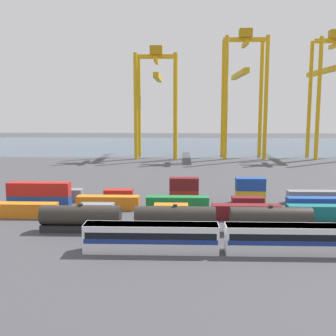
# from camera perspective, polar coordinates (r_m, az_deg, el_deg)

# --- Properties ---
(ground_plane) EXTENTS (420.00, 420.00, 0.00)m
(ground_plane) POSITION_cam_1_polar(r_m,az_deg,el_deg) (116.45, 5.46, -1.46)
(ground_plane) COLOR #424247
(harbour_water) EXTENTS (400.00, 110.00, 0.01)m
(harbour_water) POSITION_cam_1_polar(r_m,az_deg,el_deg) (218.78, 3.83, 3.11)
(harbour_water) COLOR #384C60
(harbour_water) RESTS_ON ground_plane
(passenger_train) EXTENTS (56.94, 3.14, 3.90)m
(passenger_train) POSITION_cam_1_polar(r_m,az_deg,el_deg) (59.47, 16.80, -9.15)
(passenger_train) COLOR silver
(passenger_train) RESTS_ON ground_plane
(freight_tank_row) EXTENTS (42.76, 3.06, 4.52)m
(freight_tank_row) POSITION_cam_1_polar(r_m,az_deg,el_deg) (66.28, 0.97, -6.98)
(freight_tank_row) COLOR #232326
(freight_tank_row) RESTS_ON ground_plane
(shipping_container_0) EXTENTS (12.10, 2.44, 2.60)m
(shipping_container_0) POSITION_cam_1_polar(r_m,az_deg,el_deg) (79.74, -19.13, -5.46)
(shipping_container_0) COLOR orange
(shipping_container_0) RESTS_ON ground_plane
(shipping_container_1) EXTENTS (6.04, 2.44, 2.60)m
(shipping_container_1) POSITION_cam_1_polar(r_m,az_deg,el_deg) (76.01, -9.69, -5.78)
(shipping_container_1) COLOR slate
(shipping_container_1) RESTS_ON ground_plane
(shipping_container_2) EXTENTS (6.04, 2.44, 2.60)m
(shipping_container_2) POSITION_cam_1_polar(r_m,az_deg,el_deg) (74.50, 0.43, -5.95)
(shipping_container_2) COLOR orange
(shipping_container_2) RESTS_ON ground_plane
(shipping_container_3) EXTENTS (12.10, 2.44, 2.60)m
(shipping_container_3) POSITION_cam_1_polar(r_m,az_deg,el_deg) (75.34, 10.64, -5.93)
(shipping_container_3) COLOR maroon
(shipping_container_3) RESTS_ON ground_plane
(shipping_container_4) EXTENTS (12.10, 2.44, 2.60)m
(shipping_container_4) POSITION_cam_1_polar(r_m,az_deg,el_deg) (78.46, 20.33, -5.74)
(shipping_container_4) COLOR #146066
(shipping_container_4) RESTS_ON ground_plane
(shipping_container_8) EXTENTS (12.10, 2.44, 2.60)m
(shipping_container_8) POSITION_cam_1_polar(r_m,az_deg,el_deg) (85.48, -17.19, -4.47)
(shipping_container_8) COLOR #1C4299
(shipping_container_8) RESTS_ON ground_plane
(shipping_container_9) EXTENTS (12.10, 2.44, 2.60)m
(shipping_container_9) POSITION_cam_1_polar(r_m,az_deg,el_deg) (84.96, -17.27, -2.75)
(shipping_container_9) COLOR #AD211C
(shipping_container_9) RESTS_ON shipping_container_8
(shipping_container_10) EXTENTS (12.10, 2.44, 2.60)m
(shipping_container_10) POSITION_cam_1_polar(r_m,az_deg,el_deg) (82.07, -8.21, -4.70)
(shipping_container_10) COLOR orange
(shipping_container_10) RESTS_ON ground_plane
(shipping_container_11) EXTENTS (12.10, 2.44, 2.60)m
(shipping_container_11) POSITION_cam_1_polar(r_m,az_deg,el_deg) (80.81, 1.31, -4.82)
(shipping_container_11) COLOR #197538
(shipping_container_11) RESTS_ON ground_plane
(shipping_container_12) EXTENTS (6.04, 2.44, 2.60)m
(shipping_container_12) POSITION_cam_1_polar(r_m,az_deg,el_deg) (81.79, 10.86, -4.81)
(shipping_container_12) COLOR maroon
(shipping_container_12) RESTS_ON ground_plane
(shipping_container_13) EXTENTS (12.10, 2.44, 2.60)m
(shipping_container_13) POSITION_cam_1_polar(r_m,az_deg,el_deg) (84.94, 19.94, -4.67)
(shipping_container_13) COLOR #1C4299
(shipping_container_13) RESTS_ON ground_plane
(shipping_container_16) EXTENTS (12.10, 2.44, 2.60)m
(shipping_container_16) POSITION_cam_1_polar(r_m,az_deg,el_deg) (91.25, -15.36, -3.60)
(shipping_container_16) COLOR slate
(shipping_container_16) RESTS_ON ground_plane
(shipping_container_17) EXTENTS (6.04, 2.44, 2.60)m
(shipping_container_17) POSITION_cam_1_polar(r_m,az_deg,el_deg) (88.16, -6.78, -3.77)
(shipping_container_17) COLOR #AD211C
(shipping_container_17) RESTS_ON ground_plane
(shipping_container_18) EXTENTS (6.04, 2.44, 2.60)m
(shipping_container_18) POSITION_cam_1_polar(r_m,az_deg,el_deg) (87.16, 2.21, -3.86)
(shipping_container_18) COLOR #AD211C
(shipping_container_18) RESTS_ON ground_plane
(shipping_container_19) EXTENTS (6.04, 2.44, 2.60)m
(shipping_container_19) POSITION_cam_1_polar(r_m,az_deg,el_deg) (86.65, 2.22, -2.17)
(shipping_container_19) COLOR maroon
(shipping_container_19) RESTS_ON shipping_container_18
(shipping_container_20) EXTENTS (6.04, 2.44, 2.60)m
(shipping_container_20) POSITION_cam_1_polar(r_m,az_deg,el_deg) (88.30, 11.18, -3.85)
(shipping_container_20) COLOR gold
(shipping_container_20) RESTS_ON ground_plane
(shipping_container_21) EXTENTS (6.04, 2.44, 2.60)m
(shipping_container_21) POSITION_cam_1_polar(r_m,az_deg,el_deg) (87.80, 11.23, -2.19)
(shipping_container_21) COLOR #1C4299
(shipping_container_21) RESTS_ON shipping_container_20
(shipping_container_22) EXTENTS (12.10, 2.44, 2.60)m
(shipping_container_22) POSITION_cam_1_polar(r_m,az_deg,el_deg) (91.52, 19.72, -3.76)
(shipping_container_22) COLOR slate
(shipping_container_22) RESTS_ON ground_plane
(gantry_crane_west) EXTENTS (16.55, 33.96, 43.08)m
(gantry_crane_west) POSITION_cam_1_polar(r_m,az_deg,el_deg) (167.09, -1.55, 10.60)
(gantry_crane_west) COLOR gold
(gantry_crane_west) RESTS_ON ground_plane
(gantry_crane_central) EXTENTS (16.63, 41.69, 49.21)m
(gantry_crane_central) POSITION_cam_1_polar(r_m,az_deg,el_deg) (169.72, 10.24, 11.43)
(gantry_crane_central) COLOR gold
(gantry_crane_central) RESTS_ON ground_plane
(gantry_crane_east) EXTENTS (15.73, 39.07, 48.59)m
(gantry_crane_east) POSITION_cam_1_polar(r_m,az_deg,el_deg) (177.32, 21.39, 10.83)
(gantry_crane_east) COLOR gold
(gantry_crane_east) RESTS_ON ground_plane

